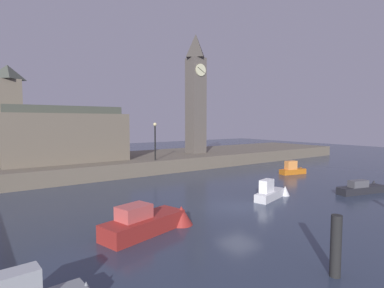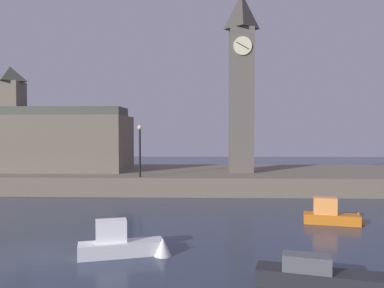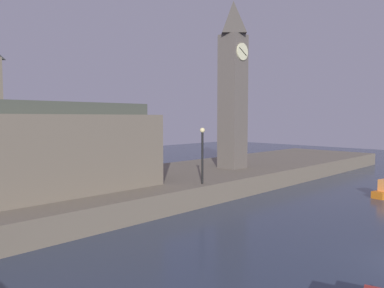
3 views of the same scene
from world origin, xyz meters
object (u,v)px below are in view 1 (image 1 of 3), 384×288
(mooring_post_left, at_px, (336,246))
(boat_ferry_white, at_px, (272,192))
(boat_patrol_orange, at_px, (294,170))
(clock_tower, at_px, (196,92))
(boat_barge_dark, at_px, (364,188))
(streetlamp, at_px, (155,137))
(parliament_hall, at_px, (59,133))
(boat_dinghy_red, at_px, (152,221))

(mooring_post_left, height_order, boat_ferry_white, mooring_post_left)
(mooring_post_left, relative_size, boat_patrol_orange, 0.66)
(clock_tower, xyz_separation_m, mooring_post_left, (-13.74, -27.34, -8.45))
(clock_tower, bearing_deg, boat_ferry_white, -109.40)
(clock_tower, bearing_deg, boat_barge_dark, -87.35)
(boat_patrol_orange, height_order, boat_barge_dark, boat_patrol_orange)
(mooring_post_left, relative_size, boat_barge_dark, 0.48)
(mooring_post_left, bearing_deg, boat_ferry_white, 50.94)
(mooring_post_left, bearing_deg, boat_barge_dark, 21.84)
(boat_ferry_white, relative_size, boat_barge_dark, 0.83)
(streetlamp, relative_size, boat_ferry_white, 1.02)
(boat_patrol_orange, bearing_deg, mooring_post_left, -140.39)
(parliament_hall, relative_size, boat_dinghy_red, 2.18)
(boat_ferry_white, xyz_separation_m, boat_barge_dark, (7.47, -3.05, -0.09))
(streetlamp, distance_m, mooring_post_left, 24.23)
(boat_patrol_orange, xyz_separation_m, boat_ferry_white, (-10.45, -5.71, -0.01))
(parliament_hall, height_order, boat_dinghy_red, parliament_hall)
(parliament_hall, relative_size, boat_barge_dark, 2.50)
(boat_patrol_orange, xyz_separation_m, boat_dinghy_red, (-20.97, -6.57, 0.06))
(parliament_hall, relative_size, mooring_post_left, 5.25)
(boat_patrol_orange, relative_size, boat_barge_dark, 0.73)
(parliament_hall, height_order, mooring_post_left, parliament_hall)
(clock_tower, height_order, boat_patrol_orange, clock_tower)
(boat_barge_dark, bearing_deg, streetlamp, 118.02)
(mooring_post_left, distance_m, boat_barge_dark, 15.89)
(boat_patrol_orange, bearing_deg, boat_ferry_white, -151.36)
(boat_patrol_orange, height_order, boat_dinghy_red, boat_dinghy_red)
(streetlamp, relative_size, mooring_post_left, 1.77)
(streetlamp, xyz_separation_m, boat_ferry_white, (1.86, -14.49, -3.57))
(boat_ferry_white, bearing_deg, boat_barge_dark, -22.19)
(boat_patrol_orange, bearing_deg, boat_dinghy_red, -162.60)
(streetlamp, bearing_deg, parliament_hall, 147.89)
(parliament_hall, xyz_separation_m, boat_ferry_white, (10.43, -19.87, -3.98))
(boat_patrol_orange, bearing_deg, clock_tower, 107.40)
(boat_ferry_white, bearing_deg, mooring_post_left, -129.06)
(parliament_hall, distance_m, boat_patrol_orange, 25.54)
(boat_patrol_orange, bearing_deg, boat_barge_dark, -108.80)
(mooring_post_left, bearing_deg, parliament_hall, 96.27)
(parliament_hall, height_order, boat_ferry_white, parliament_hall)
(clock_tower, bearing_deg, streetlamp, -154.93)
(boat_dinghy_red, bearing_deg, streetlamp, 60.59)
(clock_tower, bearing_deg, boat_dinghy_red, -131.43)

